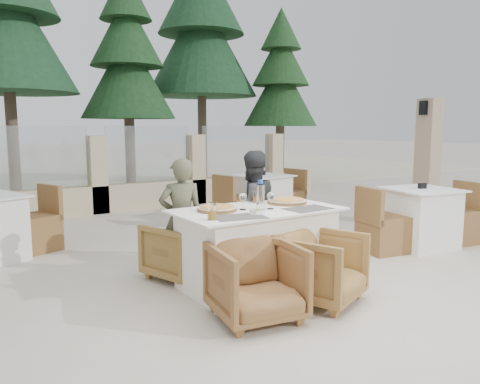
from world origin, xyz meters
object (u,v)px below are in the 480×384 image
armchair_near_left (256,282)px  armchair_near_right (321,267)px  armchair_far_left (182,250)px  diner_left (181,219)px  diner_right (252,209)px  pizza_left (217,209)px  armchair_far_right (245,236)px  dining_table (257,248)px  olive_dish (257,211)px  pizza_right (287,201)px  wine_glass_centre (243,200)px  bg_table_c (421,218)px  water_bottle (261,195)px  beer_glass_right (256,196)px  wine_glass_near (271,200)px  bg_table_b (262,198)px  beer_glass_left (212,211)px

armchair_near_left → armchair_near_right: size_ratio=1.01×
armchair_far_left → diner_left: bearing=52.4°
armchair_near_left → diner_right: (0.80, 1.22, 0.33)m
pizza_left → armchair_far_right: pizza_left is taller
dining_table → olive_dish: bearing=-125.0°
pizza_right → wine_glass_centre: size_ratio=2.21×
bg_table_c → armchair_near_right: bearing=-153.1°
water_bottle → beer_glass_right: size_ratio=1.97×
wine_glass_near → armchair_near_left: 0.98m
olive_dish → diner_left: (-0.37, 0.81, -0.17)m
dining_table → wine_glass_centre: (-0.14, 0.03, 0.48)m
pizza_right → armchair_far_left: bearing=151.0°
armchair_near_left → beer_glass_right: bearing=64.5°
armchair_far_right → armchair_near_right: (-0.16, -1.46, 0.02)m
armchair_near_right → bg_table_b: bearing=40.4°
diner_right → armchair_far_left: bearing=-1.9°
dining_table → bg_table_c: (2.64, 0.06, 0.00)m
armchair_near_right → diner_right: bearing=64.0°
beer_glass_left → diner_right: 1.25m
wine_glass_near → olive_dish: 0.29m
water_bottle → pizza_right: bearing=17.4°
wine_glass_centre → water_bottle: bearing=-23.7°
armchair_near_left → bg_table_c: size_ratio=0.42×
olive_dish → diner_right: bearing=58.5°
pizza_right → bg_table_b: bearing=59.1°
wine_glass_near → beer_glass_left: (-0.73, -0.14, -0.02)m
diner_left → olive_dish: bearing=131.6°
dining_table → bg_table_c: size_ratio=0.98×
armchair_far_right → bg_table_c: size_ratio=0.39×
armchair_near_right → bg_table_b: 3.64m
dining_table → beer_glass_right: 0.59m
wine_glass_near → bg_table_c: bearing=3.1°
armchair_near_right → bg_table_b: size_ratio=0.42×
pizza_right → water_bottle: water_bottle is taller
diner_left → armchair_far_left: bearing=-92.9°
dining_table → armchair_far_left: 0.81m
water_bottle → diner_right: diner_right is taller
water_bottle → bg_table_c: bearing=2.1°
water_bottle → olive_dish: (-0.16, -0.17, -0.12)m
water_bottle → beer_glass_left: (-0.64, -0.18, -0.07)m
pizza_right → wine_glass_near: (-0.34, -0.18, 0.07)m
armchair_near_left → bg_table_b: 4.02m
pizza_right → olive_dish: bearing=-152.6°
pizza_left → bg_table_c: (3.03, -0.05, -0.41)m
wine_glass_centre → armchair_far_left: bearing=121.1°
beer_glass_left → armchair_near_left: 0.70m
beer_glass_right → pizza_left: bearing=-161.5°
armchair_near_right → dining_table: bearing=88.3°
bg_table_b → diner_right: bearing=-137.6°
armchair_near_right → diner_right: 1.26m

